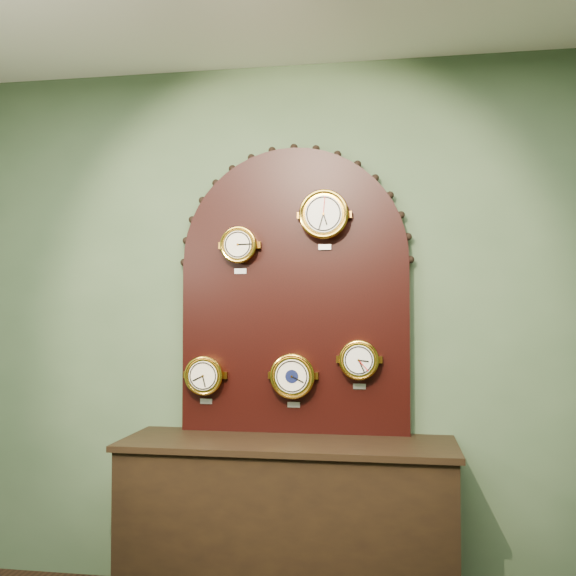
% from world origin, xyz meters
% --- Properties ---
extents(wall_back, '(4.00, 0.00, 4.00)m').
position_xyz_m(wall_back, '(0.00, 2.50, 1.40)').
color(wall_back, '#425A3D').
rests_on(wall_back, ground).
extents(shop_counter, '(1.60, 0.50, 0.80)m').
position_xyz_m(shop_counter, '(0.00, 2.23, 0.40)').
color(shop_counter, black).
rests_on(shop_counter, ground_plane).
extents(display_board, '(1.26, 0.06, 1.53)m').
position_xyz_m(display_board, '(0.00, 2.45, 1.63)').
color(display_board, black).
rests_on(display_board, shop_counter).
extents(roman_clock, '(0.20, 0.08, 0.25)m').
position_xyz_m(roman_clock, '(-0.28, 2.38, 1.81)').
color(roman_clock, gold).
rests_on(roman_clock, display_board).
extents(arabic_clock, '(0.26, 0.08, 0.31)m').
position_xyz_m(arabic_clock, '(0.17, 2.38, 1.96)').
color(arabic_clock, gold).
rests_on(arabic_clock, display_board).
extents(hygrometer, '(0.21, 0.08, 0.26)m').
position_xyz_m(hygrometer, '(-0.47, 2.38, 1.13)').
color(hygrometer, gold).
rests_on(hygrometer, display_board).
extents(barometer, '(0.23, 0.08, 0.28)m').
position_xyz_m(barometer, '(0.00, 2.38, 1.13)').
color(barometer, gold).
rests_on(barometer, display_board).
extents(tide_clock, '(0.20, 0.08, 0.25)m').
position_xyz_m(tide_clock, '(0.34, 2.38, 1.22)').
color(tide_clock, gold).
rests_on(tide_clock, display_board).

